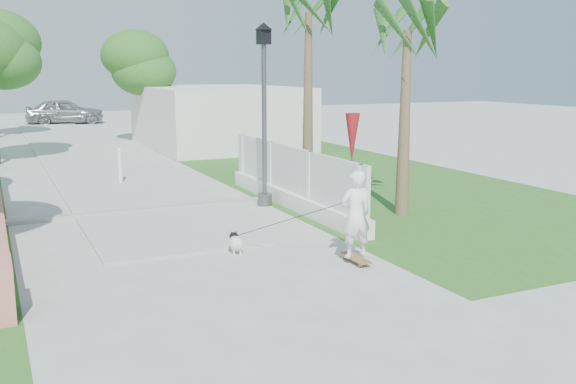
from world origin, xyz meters
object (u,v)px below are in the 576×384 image
skateboarder (296,220)px  parked_car (65,111)px  patio_umbrella (352,139)px  dog (236,242)px  street_lamp (264,108)px  bollard (120,165)px

skateboarder → parked_car: bearing=-85.4°
skateboarder → parked_car: size_ratio=0.43×
patio_umbrella → dog: size_ratio=4.11×
street_lamp → bollard: (-2.70, 4.50, -1.84)m
patio_umbrella → street_lamp: bearing=152.2°
street_lamp → patio_umbrella: size_ratio=1.93×
street_lamp → parked_car: size_ratio=0.96×
bollard → patio_umbrella: bearing=-50.1°
street_lamp → skateboarder: size_ratio=2.21×
dog → parked_car: 31.38m
bollard → dog: size_ratio=1.95×
dog → bollard: bearing=102.5°
dog → patio_umbrella: bearing=42.3°
street_lamp → bollard: bearing=121.0°
dog → parked_car: size_ratio=0.12×
skateboarder → parked_car: 32.11m
skateboarder → dog: 1.25m
street_lamp → skateboarder: (-1.28, -4.42, -1.72)m
bollard → skateboarder: 9.04m
skateboarder → dog: size_ratio=3.58×
street_lamp → patio_umbrella: bearing=-27.8°
parked_car → bollard: bearing=179.7°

